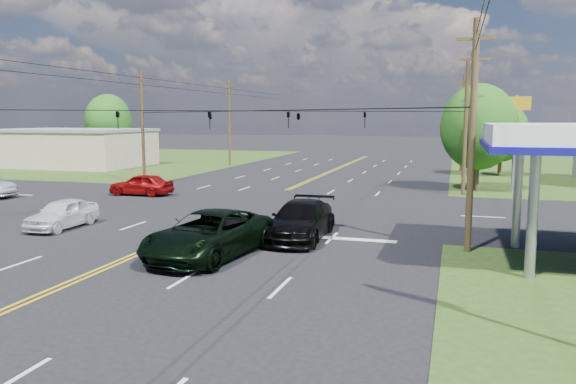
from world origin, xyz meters
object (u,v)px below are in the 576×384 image
(pole_se, at_px, (472,134))
(pole_left_far, at_px, (229,121))
(tree_right_a, at_px, (479,127))
(tree_far_l, at_px, (108,121))
(pole_ne, at_px, (465,127))
(pole_nw, at_px, (143,126))
(retail_nw, at_px, (73,149))
(pole_right_far, at_px, (463,122))
(pickup_white, at_px, (62,214))
(suv_black, at_px, (300,220))
(tree_right_b, at_px, (501,132))
(pickup_dkgreen, at_px, (209,234))

(pole_se, distance_m, pole_left_far, 45.22)
(pole_se, height_order, tree_right_a, pole_se)
(pole_left_far, height_order, tree_far_l, pole_left_far)
(pole_ne, height_order, pole_left_far, pole_left_far)
(pole_nw, bearing_deg, retail_nw, 142.59)
(pole_right_far, relative_size, tree_right_a, 1.22)
(pole_se, relative_size, tree_far_l, 1.09)
(pickup_white, bearing_deg, tree_right_a, 45.44)
(pole_nw, distance_m, pole_ne, 26.00)
(pole_nw, relative_size, tree_far_l, 1.09)
(retail_nw, height_order, pole_nw, pole_nw)
(retail_nw, bearing_deg, pole_nw, -37.41)
(pole_ne, bearing_deg, suv_black, -112.85)
(pole_se, height_order, suv_black, pole_se)
(pole_se, height_order, tree_right_b, pole_se)
(retail_nw, distance_m, pole_se, 53.09)
(tree_right_a, distance_m, suv_black, 22.50)
(retail_nw, height_order, pickup_dkgreen, retail_nw)
(pole_se, distance_m, pickup_dkgreen, 11.43)
(retail_nw, relative_size, tree_far_l, 1.83)
(pole_ne, distance_m, pickup_dkgreen, 24.35)
(suv_black, bearing_deg, pole_left_far, 116.21)
(pickup_white, bearing_deg, pole_ne, 42.56)
(pole_left_far, distance_m, pole_right_far, 26.00)
(pole_right_far, distance_m, pickup_white, 42.56)
(pole_left_far, bearing_deg, pickup_dkgreen, -68.61)
(tree_right_b, bearing_deg, tree_right_a, -101.77)
(pole_ne, relative_size, suv_black, 1.60)
(pole_se, distance_m, pickup_white, 20.09)
(pole_nw, relative_size, tree_right_b, 1.34)
(pole_nw, distance_m, pickup_dkgreen, 27.37)
(pole_ne, bearing_deg, pole_nw, 180.00)
(pole_se, xyz_separation_m, tree_far_l, (-45.00, 41.00, 0.28))
(retail_nw, height_order, pole_ne, pole_ne)
(pickup_dkgreen, bearing_deg, tree_far_l, 135.77)
(tree_right_b, height_order, suv_black, tree_right_b)
(tree_right_b, bearing_deg, pickup_white, -124.65)
(retail_nw, xyz_separation_m, pole_se, (43.00, -31.00, 2.92))
(pole_se, height_order, pole_left_far, pole_left_far)
(tree_right_b, relative_size, pickup_dkgreen, 1.07)
(retail_nw, relative_size, suv_black, 2.69)
(suv_black, bearing_deg, pole_right_far, 77.75)
(pickup_dkgreen, bearing_deg, suv_black, 66.61)
(pole_left_far, xyz_separation_m, pole_right_far, (26.00, 0.00, 0.00))
(retail_nw, xyz_separation_m, tree_right_a, (44.00, -10.00, 2.87))
(tree_far_l, bearing_deg, pickup_dkgreen, -52.03)
(pole_se, bearing_deg, tree_far_l, 137.66)
(pole_nw, distance_m, tree_right_a, 27.17)
(pole_ne, bearing_deg, tree_far_l, 152.93)
(tree_right_b, bearing_deg, tree_far_l, 170.63)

